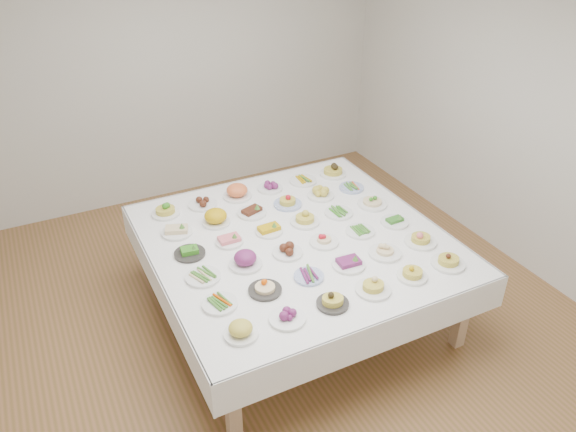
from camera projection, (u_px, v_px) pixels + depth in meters
name	position (u px, v px, depth m)	size (l,w,h in m)	color
room_envelope	(266.00, 112.00, 4.00)	(5.02, 5.02, 2.81)	#8E5D3B
display_table	(296.00, 245.00, 4.61)	(2.33, 2.33, 0.75)	white
dish_0	(241.00, 329.00, 3.57)	(0.22, 0.22, 0.11)	white
dish_1	(287.00, 316.00, 3.70)	(0.24, 0.24, 0.10)	white
dish_2	(333.00, 298.00, 3.82)	(0.22, 0.22, 0.13)	#2C2A27
dish_3	(374.00, 284.00, 3.95)	(0.25, 0.25, 0.14)	white
dish_4	(413.00, 272.00, 4.10)	(0.22, 0.22, 0.11)	white
dish_5	(449.00, 258.00, 4.22)	(0.26, 0.26, 0.14)	white
dish_6	(220.00, 303.00, 3.84)	(0.24, 0.24, 0.06)	white
dish_7	(265.00, 286.00, 3.95)	(0.24, 0.24, 0.12)	#2C2A27
dish_8	(309.00, 275.00, 4.10)	(0.22, 0.22, 0.06)	#4C66B2
dish_9	(349.00, 260.00, 4.22)	(0.25, 0.25, 0.12)	white
dish_10	(385.00, 248.00, 4.34)	(0.25, 0.25, 0.13)	white
dish_11	(421.00, 237.00, 4.48)	(0.25, 0.25, 0.14)	white
dish_12	(203.00, 275.00, 4.10)	(0.26, 0.26, 0.06)	white
dish_13	(245.00, 258.00, 4.21)	(0.25, 0.25, 0.15)	white
dish_14	(288.00, 249.00, 4.35)	(0.23, 0.23, 0.10)	white
dish_15	(324.00, 239.00, 4.48)	(0.23, 0.23, 0.11)	white
dish_16	(360.00, 231.00, 4.63)	(0.24, 0.24, 0.05)	white
dish_17	(395.00, 219.00, 4.75)	(0.23, 0.23, 0.10)	white
dish_18	(190.00, 251.00, 4.35)	(0.24, 0.24, 0.10)	#2C2A27
dish_19	(229.00, 239.00, 4.49)	(0.22, 0.22, 0.10)	white
dish_20	(269.00, 228.00, 4.62)	(0.23, 0.23, 0.10)	white
dish_21	(305.00, 216.00, 4.74)	(0.25, 0.25, 0.14)	white
dish_22	(339.00, 212.00, 4.89)	(0.24, 0.24, 0.06)	white
dish_23	(373.00, 199.00, 5.00)	(0.26, 0.26, 0.14)	white
dish_24	(176.00, 228.00, 4.60)	(0.25, 0.25, 0.12)	white
dish_25	(216.00, 216.00, 4.73)	(0.23, 0.23, 0.15)	white
dish_26	(252.00, 209.00, 4.87)	(0.25, 0.25, 0.12)	white
dish_27	(288.00, 200.00, 5.00)	(0.25, 0.25, 0.13)	#4C66B2
dish_28	(321.00, 192.00, 5.14)	(0.24, 0.24, 0.12)	white
dish_29	(351.00, 187.00, 5.29)	(0.23, 0.23, 0.05)	#4C66B2
dish_30	(165.00, 208.00, 4.86)	(0.24, 0.24, 0.15)	white
dish_31	(202.00, 200.00, 5.00)	(0.25, 0.25, 0.12)	white
dish_32	(237.00, 190.00, 5.12)	(0.26, 0.26, 0.16)	white
dish_33	(270.00, 186.00, 5.26)	(0.23, 0.23, 0.10)	white
dish_34	(303.00, 179.00, 5.41)	(0.26, 0.26, 0.06)	white
dish_35	(333.00, 168.00, 5.51)	(0.26, 0.26, 0.17)	white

